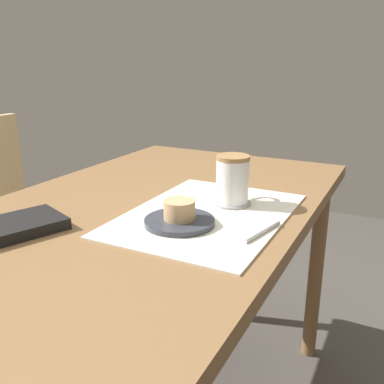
{
  "coord_description": "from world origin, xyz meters",
  "views": [
    {
      "loc": [
        -0.84,
        -0.55,
        1.06
      ],
      "look_at": [
        -0.01,
        -0.12,
        0.77
      ],
      "focal_mm": 40.0,
      "sensor_mm": 36.0,
      "label": 1
    }
  ],
  "objects_px": {
    "dining_table": "(150,233)",
    "pastry": "(179,210)",
    "pastry_plate": "(180,222)",
    "coffee_mug": "(233,179)",
    "wooden_chair": "(5,222)",
    "small_book": "(17,226)"
  },
  "relations": [
    {
      "from": "pastry_plate",
      "to": "small_book",
      "type": "bearing_deg",
      "value": 122.37
    },
    {
      "from": "pastry",
      "to": "coffee_mug",
      "type": "distance_m",
      "value": 0.19
    },
    {
      "from": "pastry_plate",
      "to": "coffee_mug",
      "type": "distance_m",
      "value": 0.19
    },
    {
      "from": "pastry_plate",
      "to": "pastry",
      "type": "relative_size",
      "value": 2.24
    },
    {
      "from": "coffee_mug",
      "to": "small_book",
      "type": "relative_size",
      "value": 0.64
    },
    {
      "from": "dining_table",
      "to": "pastry",
      "type": "xyz_separation_m",
      "value": [
        -0.09,
        -0.14,
        0.12
      ]
    },
    {
      "from": "wooden_chair",
      "to": "coffee_mug",
      "type": "bearing_deg",
      "value": 86.55
    },
    {
      "from": "wooden_chair",
      "to": "coffee_mug",
      "type": "relative_size",
      "value": 7.38
    },
    {
      "from": "dining_table",
      "to": "wooden_chair",
      "type": "xyz_separation_m",
      "value": [
        0.17,
        0.75,
        -0.16
      ]
    },
    {
      "from": "dining_table",
      "to": "coffee_mug",
      "type": "relative_size",
      "value": 10.85
    },
    {
      "from": "pastry_plate",
      "to": "dining_table",
      "type": "bearing_deg",
      "value": 55.64
    },
    {
      "from": "dining_table",
      "to": "coffee_mug",
      "type": "bearing_deg",
      "value": -65.59
    },
    {
      "from": "pastry_plate",
      "to": "coffee_mug",
      "type": "bearing_deg",
      "value": -15.6
    },
    {
      "from": "pastry_plate",
      "to": "wooden_chair",
      "type": "bearing_deg",
      "value": 73.54
    },
    {
      "from": "dining_table",
      "to": "wooden_chair",
      "type": "distance_m",
      "value": 0.79
    },
    {
      "from": "dining_table",
      "to": "small_book",
      "type": "height_order",
      "value": "small_book"
    },
    {
      "from": "dining_table",
      "to": "small_book",
      "type": "bearing_deg",
      "value": 151.52
    },
    {
      "from": "wooden_chair",
      "to": "small_book",
      "type": "distance_m",
      "value": 0.79
    },
    {
      "from": "dining_table",
      "to": "wooden_chair",
      "type": "bearing_deg",
      "value": 77.3
    },
    {
      "from": "pastry_plate",
      "to": "coffee_mug",
      "type": "height_order",
      "value": "coffee_mug"
    },
    {
      "from": "dining_table",
      "to": "small_book",
      "type": "xyz_separation_m",
      "value": [
        -0.27,
        0.15,
        0.09
      ]
    },
    {
      "from": "pastry_plate",
      "to": "pastry",
      "type": "distance_m",
      "value": 0.03
    }
  ]
}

